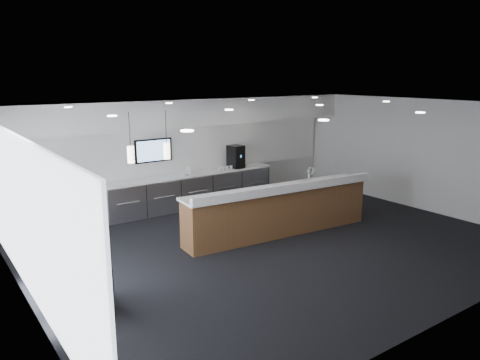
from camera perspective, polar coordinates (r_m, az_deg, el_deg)
ground at (r=10.36m, az=4.30°, el=-7.77°), size 10.00×10.00×0.00m
ceiling at (r=9.73m, az=4.60°, el=9.02°), size 10.00×8.00×0.02m
back_wall at (r=13.20m, az=-6.74°, el=3.41°), size 10.00×0.02×3.00m
left_wall at (r=7.84m, az=-25.02°, el=-4.25°), size 0.02×8.00×3.00m
right_wall at (r=13.64m, az=20.84°, el=2.96°), size 0.02×8.00×3.00m
soffit_bulkhead at (r=12.67m, az=-5.89°, el=8.28°), size 10.00×0.90×0.70m
alcove_panel at (r=13.16m, az=-6.69°, el=3.82°), size 9.80×0.06×1.40m
window_blinds_wall at (r=7.85m, az=-24.73°, el=-4.21°), size 0.04×7.36×2.55m
back_credenza at (r=13.10m, az=-5.86°, el=-1.21°), size 5.06×0.66×0.95m
wall_tv at (r=12.65m, az=-10.53°, el=3.56°), size 1.05×0.08×0.62m
pendant_left at (r=9.19m, az=-10.36°, el=3.93°), size 0.12×0.12×0.30m
pendant_right at (r=8.92m, az=-14.44°, el=3.47°), size 0.12×0.12×0.30m
ceiling_can_lights at (r=9.73m, az=4.59°, el=8.84°), size 7.00×5.00×0.02m
service_counter at (r=10.83m, az=4.78°, el=-3.64°), size 4.80×1.16×1.49m
coffee_machine at (r=13.68m, az=-0.52°, el=2.88°), size 0.43×0.52×0.66m
info_sign_left at (r=12.77m, az=-6.35°, el=1.05°), size 0.15×0.07×0.20m
info_sign_right at (r=13.62m, az=-0.53°, el=1.97°), size 0.19×0.06×0.25m
armchair at (r=7.86m, az=-19.09°, el=-12.45°), size 0.93×0.91×0.76m
lounge_guest at (r=7.40m, az=-17.66°, el=-10.28°), size 0.42×0.61×1.62m
cup_0 at (r=13.87m, az=0.81°, el=1.84°), size 0.10×0.10×0.09m
cup_1 at (r=13.79m, az=0.34°, el=1.77°), size 0.14×0.14×0.09m
cup_2 at (r=13.71m, az=-0.13°, el=1.71°), size 0.12×0.12×0.09m
cup_3 at (r=13.63m, az=-0.61°, el=1.64°), size 0.13×0.13×0.09m
cup_4 at (r=13.55m, az=-1.10°, el=1.58°), size 0.14×0.14×0.09m
cup_5 at (r=13.48m, az=-1.59°, el=1.51°), size 0.11×0.11×0.09m
cup_6 at (r=13.40m, az=-2.09°, el=1.44°), size 0.14×0.14×0.09m
cup_7 at (r=13.33m, az=-2.59°, el=1.37°), size 0.12×0.12×0.09m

